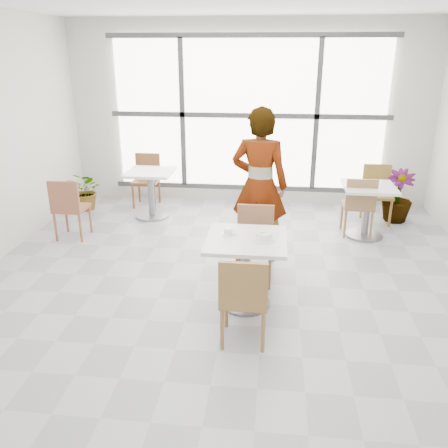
# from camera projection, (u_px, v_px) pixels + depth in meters

# --- Properties ---
(floor) EXTENTS (7.00, 7.00, 0.00)m
(floor) POSITION_uv_depth(u_px,v_px,m) (227.00, 302.00, 4.91)
(floor) COLOR #9E9EA5
(floor) RESTS_ON ground
(wall_back) EXTENTS (6.00, 0.00, 6.00)m
(wall_back) POSITION_uv_depth(u_px,v_px,m) (249.00, 115.00, 7.63)
(wall_back) COLOR silver
(wall_back) RESTS_ON ground
(window) EXTENTS (4.60, 0.07, 2.52)m
(window) POSITION_uv_depth(u_px,v_px,m) (249.00, 115.00, 7.57)
(window) COLOR white
(window) RESTS_ON ground
(main_table) EXTENTS (0.80, 0.80, 0.75)m
(main_table) POSITION_uv_depth(u_px,v_px,m) (246.00, 259.00, 4.68)
(main_table) COLOR silver
(main_table) RESTS_ON ground
(chair_near) EXTENTS (0.42, 0.42, 0.87)m
(chair_near) POSITION_uv_depth(u_px,v_px,m) (244.00, 296.00, 4.03)
(chair_near) COLOR olive
(chair_near) RESTS_ON ground
(chair_far) EXTENTS (0.42, 0.42, 0.87)m
(chair_far) POSITION_uv_depth(u_px,v_px,m) (255.00, 238.00, 5.25)
(chair_far) COLOR #8D5D3F
(chair_far) RESTS_ON ground
(oatmeal_bowl) EXTENTS (0.21, 0.21, 0.09)m
(oatmeal_bowl) POSITION_uv_depth(u_px,v_px,m) (264.00, 236.00, 4.54)
(oatmeal_bowl) COLOR white
(oatmeal_bowl) RESTS_ON main_table
(coffee_cup) EXTENTS (0.16, 0.13, 0.07)m
(coffee_cup) POSITION_uv_depth(u_px,v_px,m) (228.00, 232.00, 4.69)
(coffee_cup) COLOR white
(coffee_cup) RESTS_ON main_table
(person) EXTENTS (0.76, 0.56, 1.91)m
(person) POSITION_uv_depth(u_px,v_px,m) (259.00, 186.00, 5.65)
(person) COLOR black
(person) RESTS_ON ground
(bg_table_left) EXTENTS (0.70, 0.70, 0.75)m
(bg_table_left) POSITION_uv_depth(u_px,v_px,m) (151.00, 187.00, 7.23)
(bg_table_left) COLOR white
(bg_table_left) RESTS_ON ground
(bg_table_right) EXTENTS (0.70, 0.70, 0.75)m
(bg_table_right) POSITION_uv_depth(u_px,v_px,m) (367.00, 204.00, 6.47)
(bg_table_right) COLOR white
(bg_table_right) RESTS_ON ground
(bg_chair_left_near) EXTENTS (0.42, 0.42, 0.87)m
(bg_chair_left_near) POSITION_uv_depth(u_px,v_px,m) (68.00, 205.00, 6.37)
(bg_chair_left_near) COLOR brown
(bg_chair_left_near) RESTS_ON ground
(bg_chair_left_far) EXTENTS (0.42, 0.42, 0.87)m
(bg_chair_left_far) POSITION_uv_depth(u_px,v_px,m) (147.00, 176.00, 7.83)
(bg_chair_left_far) COLOR brown
(bg_chair_left_far) RESTS_ON ground
(bg_chair_right_near) EXTENTS (0.42, 0.42, 0.87)m
(bg_chair_right_near) POSITION_uv_depth(u_px,v_px,m) (359.00, 203.00, 6.47)
(bg_chair_right_near) COLOR olive
(bg_chair_right_near) RESTS_ON ground
(bg_chair_right_far) EXTENTS (0.42, 0.42, 0.87)m
(bg_chair_right_far) POSITION_uv_depth(u_px,v_px,m) (377.00, 190.00, 7.08)
(bg_chair_right_far) COLOR olive
(bg_chair_right_far) RESTS_ON ground
(plant_left) EXTENTS (0.71, 0.66, 0.65)m
(plant_left) POSITION_uv_depth(u_px,v_px,m) (86.00, 191.00, 7.63)
(plant_left) COLOR #51894A
(plant_left) RESTS_ON ground
(plant_right) EXTENTS (0.55, 0.55, 0.81)m
(plant_right) POSITION_uv_depth(u_px,v_px,m) (397.00, 196.00, 7.09)
(plant_right) COLOR #50884C
(plant_right) RESTS_ON ground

